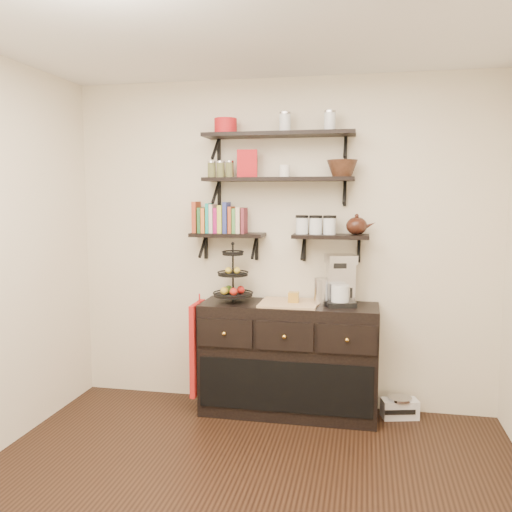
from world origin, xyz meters
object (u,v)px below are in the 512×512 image
at_px(sideboard, 289,359).
at_px(coffee_maker, 341,281).
at_px(radio, 400,408).
at_px(fruit_stand, 233,282).

distance_m(sideboard, coffee_maker, 0.76).
height_order(sideboard, radio, sideboard).
bearing_deg(coffee_maker, fruit_stand, 165.26).
bearing_deg(sideboard, coffee_maker, 3.92).
relative_size(fruit_stand, radio, 1.52).
bearing_deg(coffee_maker, radio, -10.26).
distance_m(sideboard, fruit_stand, 0.76).
height_order(fruit_stand, coffee_maker, fruit_stand).
bearing_deg(radio, fruit_stand, 169.04).
distance_m(sideboard, radio, 0.96).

